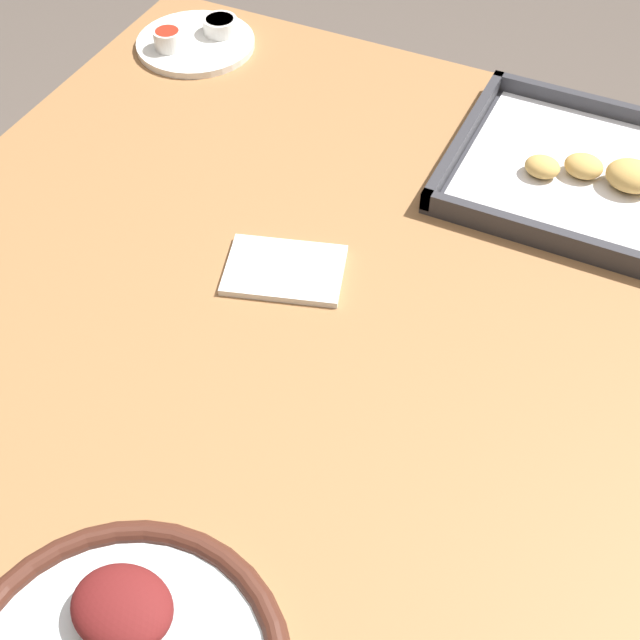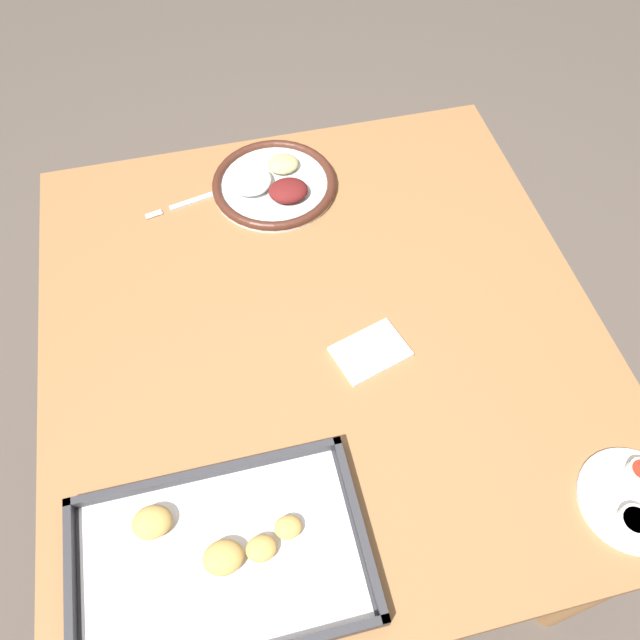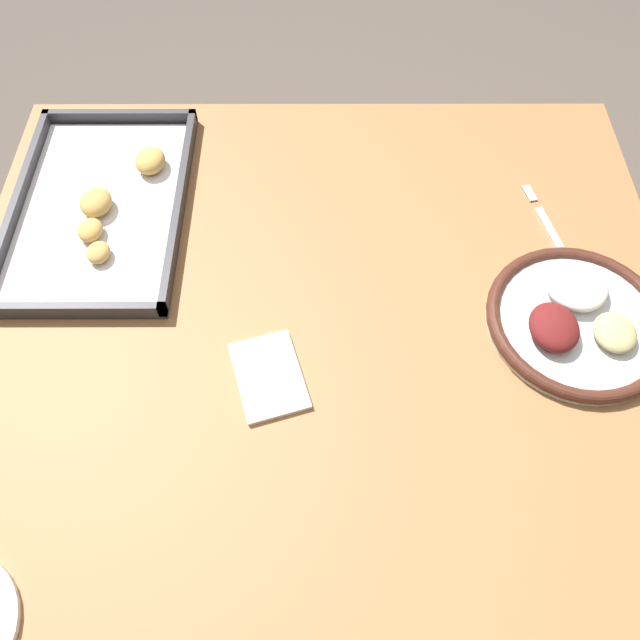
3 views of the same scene
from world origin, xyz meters
The scene contains 5 objects.
ground_plane centered at (0.00, 0.00, 0.00)m, with size 8.00×8.00×0.00m, color #564C44.
dining_table centered at (0.00, 0.00, 0.64)m, with size 1.01×1.08×0.74m.
saucer_plate centered at (-0.39, 0.42, 0.75)m, with size 0.17×0.17×0.04m.
baking_tray centered at (0.24, 0.36, 0.75)m, with size 0.43×0.28×0.04m.
napkin centered at (-0.07, 0.07, 0.74)m, with size 0.15×0.12×0.01m.
Camera 1 is at (0.25, -0.53, 1.42)m, focal length 50.00 mm.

